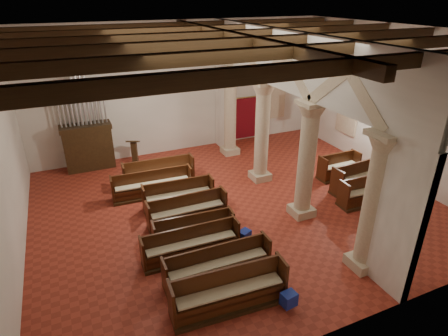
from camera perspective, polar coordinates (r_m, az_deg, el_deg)
floor at (r=13.80m, az=1.90°, el=-5.62°), size 14.00×14.00×0.00m
ceiling at (r=11.89m, az=2.34°, el=20.03°), size 14.00×14.00×0.00m
wall_back at (r=17.90m, az=-6.45°, el=11.95°), size 14.00×0.02×6.00m
wall_front at (r=8.08m, az=21.04°, el=-7.03°), size 14.00×0.02×6.00m
wall_right at (r=16.69m, az=24.58°, el=8.85°), size 0.02×12.00×6.00m
ceiling_beams at (r=11.91m, az=2.32°, el=19.16°), size 13.80×11.80×0.30m
arcade at (r=13.21m, az=9.29°, el=9.49°), size 0.90×11.90×6.00m
window_right_a at (r=15.99m, az=27.85°, el=4.50°), size 0.03×1.00×2.20m
window_right_b at (r=18.57m, az=18.53°, el=8.74°), size 0.03×1.00×2.20m
window_back at (r=20.10m, az=7.62°, el=11.01°), size 1.00×0.03×2.20m
pipe_organ at (r=17.14m, az=-20.13°, el=4.22°), size 2.10×0.85×4.40m
lectern at (r=17.03m, az=-13.43°, el=1.97°), size 0.65×0.69×1.31m
dossal_curtain at (r=19.62m, az=3.74°, el=7.68°), size 1.80×0.07×2.17m
processional_banner at (r=19.15m, az=12.32°, el=5.57°), size 0.56×0.71×2.47m
hymnal_box_a at (r=9.82m, az=9.85°, el=-19.08°), size 0.40×0.34×0.36m
hymnal_box_b at (r=11.74m, az=3.16°, el=-10.24°), size 0.43×0.39×0.35m
hymnal_box_c at (r=12.49m, az=0.48°, el=-7.73°), size 0.45×0.41×0.36m
tube_heater_a at (r=9.92m, az=1.92°, el=-19.05°), size 1.08×0.51×0.11m
tube_heater_b at (r=10.18m, az=-4.93°, el=-17.75°), size 0.92×0.28×0.09m
nave_pew_0 at (r=9.65m, az=0.78°, el=-18.93°), size 2.94×0.90×1.10m
nave_pew_1 at (r=10.46m, az=-0.93°, el=-15.05°), size 2.99×0.70×0.97m
nave_pew_2 at (r=11.20m, az=-4.99°, el=-12.03°), size 2.91×0.72×0.97m
nave_pew_3 at (r=11.72m, az=-4.59°, el=-10.11°), size 2.54×0.81×0.96m
nave_pew_4 at (r=12.69m, az=-5.57°, el=-7.00°), size 2.69×0.70×1.01m
nave_pew_5 at (r=13.61m, az=-6.90°, el=-4.65°), size 2.57×0.83×1.01m
nave_pew_6 at (r=14.50m, az=-10.80°, el=-2.98°), size 3.05×0.82×0.99m
nave_pew_7 at (r=15.29m, az=-9.82°, el=-1.24°), size 2.84×0.82×1.06m
aisle_pew_0 at (r=14.59m, az=20.44°, el=-3.95°), size 1.89×0.78×1.04m
aisle_pew_1 at (r=15.46m, az=19.69°, el=-2.00°), size 2.28×0.89×1.14m
aisle_pew_2 at (r=16.32m, az=17.05°, el=-0.25°), size 1.79×0.71×1.05m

